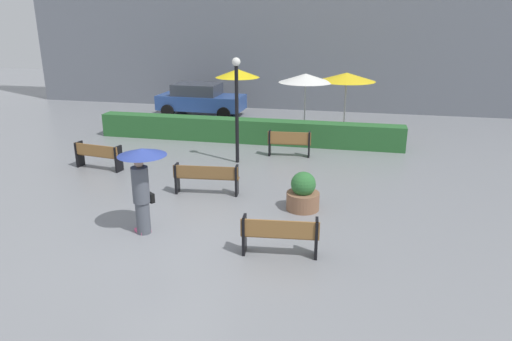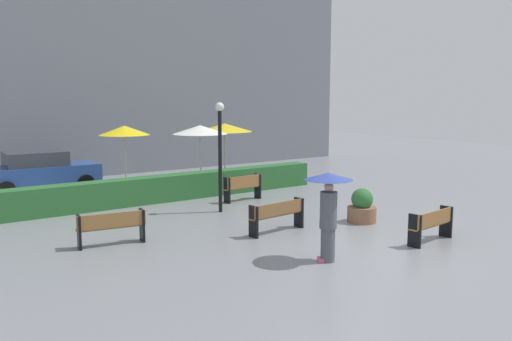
{
  "view_description": "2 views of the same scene",
  "coord_description": "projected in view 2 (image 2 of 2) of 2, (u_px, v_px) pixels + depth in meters",
  "views": [
    {
      "loc": [
        4.04,
        -9.04,
        4.76
      ],
      "look_at": [
        1.5,
        2.54,
        0.83
      ],
      "focal_mm": 32.97,
      "sensor_mm": 36.0,
      "label": 1
    },
    {
      "loc": [
        -8.49,
        -8.32,
        3.66
      ],
      "look_at": [
        0.78,
        4.66,
        1.41
      ],
      "focal_mm": 36.8,
      "sensor_mm": 36.0,
      "label": 2
    }
  ],
  "objects": [
    {
      "name": "ground_plane",
      "position": [
        346.0,
        257.0,
        12.1
      ],
      "size": [
        60.0,
        60.0,
        0.0
      ],
      "primitive_type": "plane",
      "color": "gray"
    },
    {
      "name": "patio_umbrella_white",
      "position": [
        200.0,
        130.0,
        20.99
      ],
      "size": [
        2.2,
        2.2,
        2.53
      ],
      "color": "silver",
      "rests_on": "ground"
    },
    {
      "name": "planter_pot",
      "position": [
        362.0,
        208.0,
        15.39
      ],
      "size": [
        0.85,
        0.85,
        1.01
      ],
      "color": "brown",
      "rests_on": "ground"
    },
    {
      "name": "bench_near_right",
      "position": [
        432.0,
        223.0,
        13.23
      ],
      "size": [
        1.63,
        0.5,
        0.83
      ],
      "color": "olive",
      "rests_on": "ground"
    },
    {
      "name": "parked_car",
      "position": [
        40.0,
        171.0,
        20.35
      ],
      "size": [
        4.24,
        2.06,
        1.57
      ],
      "color": "#28478C",
      "rests_on": "ground"
    },
    {
      "name": "bench_mid_center",
      "position": [
        278.0,
        214.0,
        14.19
      ],
      "size": [
        1.83,
        0.5,
        0.85
      ],
      "color": "brown",
      "rests_on": "ground"
    },
    {
      "name": "building_facade",
      "position": [
        99.0,
        46.0,
        24.15
      ],
      "size": [
        28.0,
        1.2,
        11.99
      ],
      "primitive_type": "cube",
      "color": "slate",
      "rests_on": "ground"
    },
    {
      "name": "patio_umbrella_yellow",
      "position": [
        124.0,
        131.0,
        19.67
      ],
      "size": [
        1.88,
        1.88,
        2.58
      ],
      "color": "silver",
      "rests_on": "ground"
    },
    {
      "name": "pedestrian_with_umbrella",
      "position": [
        328.0,
        202.0,
        11.62
      ],
      "size": [
        1.09,
        1.09,
        2.0
      ],
      "color": "#4C515B",
      "rests_on": "ground"
    },
    {
      "name": "lamp_post",
      "position": [
        220.0,
        144.0,
        16.5
      ],
      "size": [
        0.28,
        0.28,
        3.49
      ],
      "color": "black",
      "rests_on": "ground"
    },
    {
      "name": "patio_umbrella_yellow_far",
      "position": [
        225.0,
        128.0,
        22.48
      ],
      "size": [
        2.36,
        2.36,
        2.52
      ],
      "color": "silver",
      "rests_on": "ground"
    },
    {
      "name": "hedge_strip",
      "position": [
        174.0,
        187.0,
        18.71
      ],
      "size": [
        12.0,
        0.7,
        0.91
      ],
      "primitive_type": "cube",
      "color": "#28602D",
      "rests_on": "ground"
    },
    {
      "name": "bench_far_left",
      "position": [
        112.0,
        226.0,
        12.96
      ],
      "size": [
        1.69,
        0.59,
        0.84
      ],
      "color": "olive",
      "rests_on": "ground"
    },
    {
      "name": "bench_back_row",
      "position": [
        243.0,
        186.0,
        18.52
      ],
      "size": [
        1.52,
        0.44,
        0.9
      ],
      "color": "olive",
      "rests_on": "ground"
    }
  ]
}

